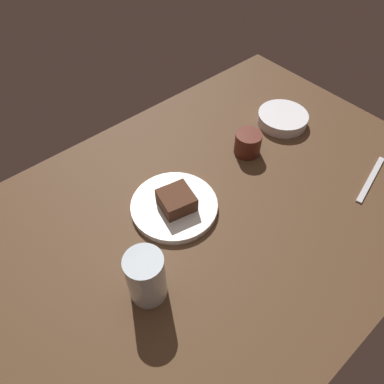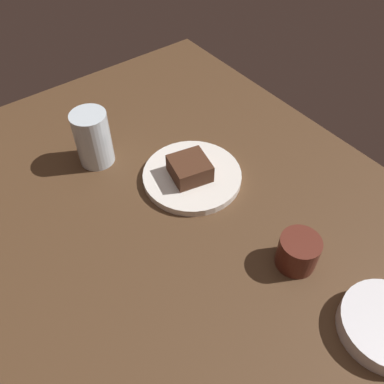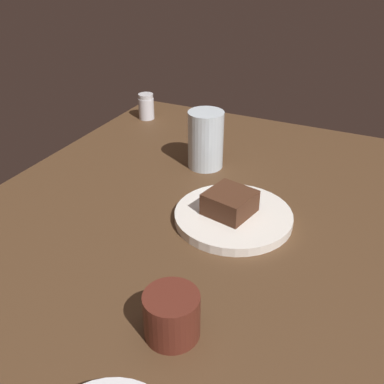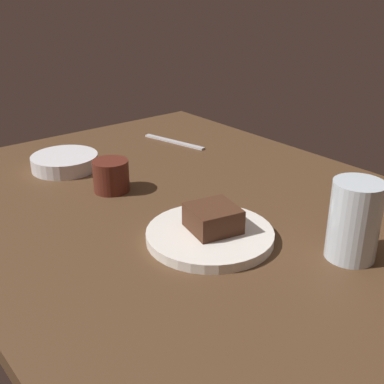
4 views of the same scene
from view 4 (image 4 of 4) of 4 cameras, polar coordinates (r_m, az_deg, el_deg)
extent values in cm
cube|color=#4C331E|center=(91.57, 0.99, -2.98)|extent=(120.00, 84.00, 3.00)
cylinder|color=white|center=(80.76, 2.10, -5.05)|extent=(21.09, 21.09, 1.64)
cube|color=#472819|center=(79.96, 2.46, -3.06)|extent=(9.13, 9.13, 4.04)
cylinder|color=silver|center=(77.41, 18.41, -3.17)|extent=(7.70, 7.70, 12.51)
cylinder|color=silver|center=(113.67, -14.61, 3.42)|extent=(14.80, 14.80, 3.23)
cylinder|color=#562319|center=(99.33, -9.43, 1.88)|extent=(7.26, 7.26, 6.40)
cube|color=silver|center=(128.27, -2.11, 5.87)|extent=(18.79, 5.85, 0.50)
camera|label=1|loc=(0.98, 46.41, 35.98)|focal=33.93mm
camera|label=2|loc=(1.32, 0.52, 33.61)|focal=37.41mm
camera|label=3|loc=(1.19, -29.66, 23.61)|focal=41.82mm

